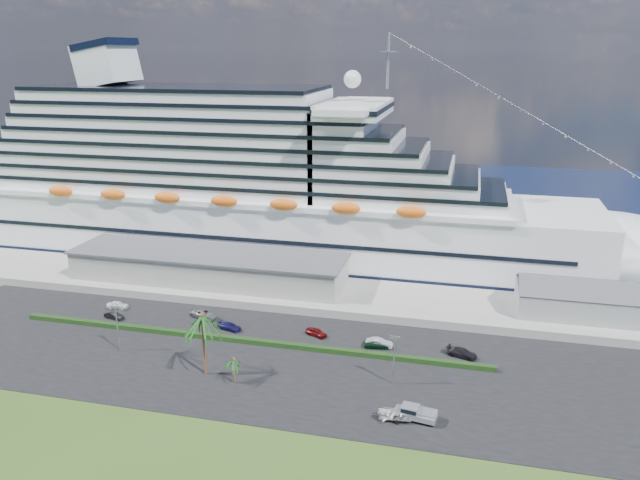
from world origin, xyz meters
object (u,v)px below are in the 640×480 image
(cruise_ship, at_px, (258,191))
(boat_trailer, at_px, (395,414))
(parked_car_3, at_px, (230,326))
(pickup_truck, at_px, (415,412))

(cruise_ship, height_order, boat_trailer, cruise_ship)
(cruise_ship, distance_m, parked_car_3, 47.28)
(parked_car_3, xyz_separation_m, boat_trailer, (33.95, -22.38, 0.40))
(pickup_truck, bearing_deg, boat_trailer, -162.82)
(cruise_ship, relative_size, boat_trailer, 32.82)
(cruise_ship, bearing_deg, boat_trailer, -56.85)
(cruise_ship, xyz_separation_m, pickup_truck, (45.75, -65.14, -15.39))
(parked_car_3, height_order, pickup_truck, pickup_truck)
(pickup_truck, relative_size, boat_trailer, 1.10)
(parked_car_3, xyz_separation_m, pickup_truck, (36.61, -21.56, 0.49))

